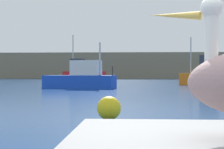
% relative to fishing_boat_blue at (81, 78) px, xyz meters
% --- Properties ---
extents(hillside_backdrop, '(140.00, 10.38, 5.08)m').
position_rel_fishing_boat_blue_xyz_m(hillside_backdrop, '(4.23, 47.15, 1.71)').
color(hillside_backdrop, '#7F755B').
rests_on(hillside_backdrop, ground).
extents(fishing_boat_blue, '(5.91, 2.83, 3.60)m').
position_rel_fishing_boat_blue_xyz_m(fishing_boat_blue, '(0.00, 0.00, 0.00)').
color(fishing_boat_blue, blue).
rests_on(fishing_boat_blue, ground).
extents(fishing_boat_orange, '(5.57, 2.76, 4.77)m').
position_rel_fishing_boat_blue_xyz_m(fishing_boat_orange, '(11.42, 7.86, 0.20)').
color(fishing_boat_orange, orange).
rests_on(fishing_boat_orange, ground).
extents(fishing_boat_red, '(5.07, 2.92, 5.63)m').
position_rel_fishing_boat_blue_xyz_m(fishing_boat_red, '(-1.74, 13.64, 0.14)').
color(fishing_boat_red, red).
rests_on(fishing_boat_red, ground).
extents(mooring_buoy, '(0.64, 0.64, 0.64)m').
position_rel_fishing_boat_blue_xyz_m(mooring_buoy, '(3.49, -19.23, -0.50)').
color(mooring_buoy, yellow).
rests_on(mooring_buoy, ground).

